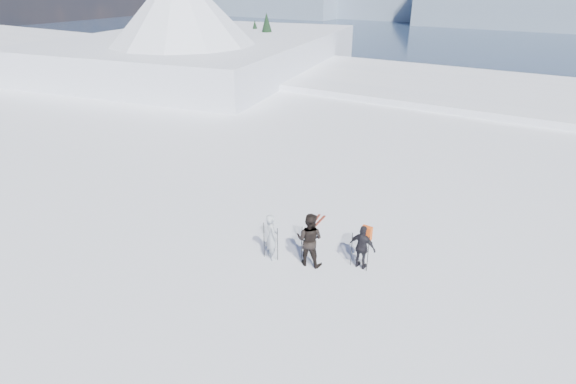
% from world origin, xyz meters
% --- Properties ---
extents(lake_basin, '(820.00, 820.00, 71.62)m').
position_xyz_m(lake_basin, '(0.00, 30.00, -6.50)').
color(lake_basin, white).
rests_on(lake_basin, ground).
extents(near_ridge, '(31.37, 35.68, 25.62)m').
position_xyz_m(near_ridge, '(-26.56, 29.34, -3.48)').
color(near_ridge, white).
rests_on(near_ridge, ground).
extents(skier_grey, '(0.71, 0.66, 1.62)m').
position_xyz_m(skier_grey, '(-1.97, 1.29, 0.81)').
color(skier_grey, '#9EA4AC').
rests_on(skier_grey, ground).
extents(skier_dark, '(0.99, 0.82, 1.84)m').
position_xyz_m(skier_dark, '(-0.74, 1.63, 0.92)').
color(skier_dark, black).
rests_on(skier_dark, ground).
extents(skier_pack, '(0.90, 0.41, 1.51)m').
position_xyz_m(skier_pack, '(0.79, 2.31, 0.75)').
color(skier_pack, black).
rests_on(skier_pack, ground).
extents(backpack, '(0.33, 0.20, 0.45)m').
position_xyz_m(backpack, '(0.80, 2.56, 1.73)').
color(backpack, '#EC5316').
rests_on(backpack, skier_pack).
extents(ski_poles, '(3.26, 1.07, 1.35)m').
position_xyz_m(ski_poles, '(-0.67, 1.67, 0.63)').
color(ski_poles, black).
rests_on(ski_poles, ground).
extents(skis_loose, '(0.41, 1.70, 0.03)m').
position_xyz_m(skis_loose, '(-1.79, 3.91, 0.01)').
color(skis_loose, black).
rests_on(skis_loose, ground).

